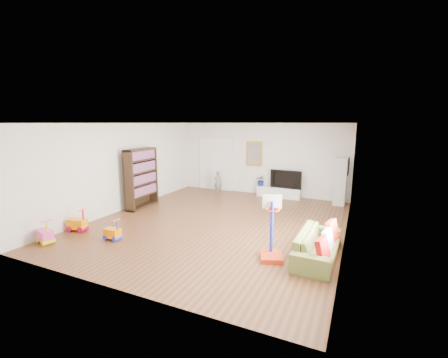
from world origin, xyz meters
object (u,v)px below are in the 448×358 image
at_px(media_console, 279,192).
at_px(bookshelf, 141,178).
at_px(sofa, 318,245).
at_px(basketball_hoop, 272,228).

xyz_separation_m(media_console, bookshelf, (-3.71, -3.13, 0.77)).
bearing_deg(sofa, basketball_hoop, 119.53).
bearing_deg(media_console, sofa, -66.12).
distance_m(media_console, sofa, 5.05).
xyz_separation_m(media_console, sofa, (2.00, -4.63, 0.09)).
distance_m(bookshelf, sofa, 5.94).
bearing_deg(media_console, basketball_hoop, -76.58).
height_order(bookshelf, basketball_hoop, bookshelf).
height_order(media_console, basketball_hoop, basketball_hoop).
xyz_separation_m(media_console, basketball_hoop, (1.16, -5.07, 0.46)).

